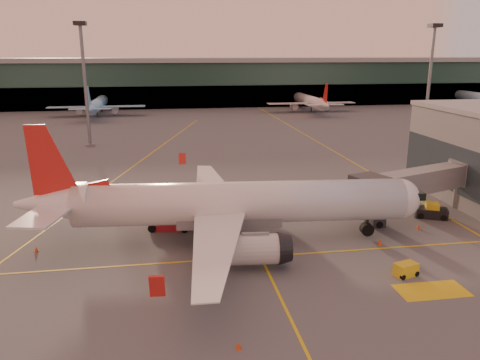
{
  "coord_description": "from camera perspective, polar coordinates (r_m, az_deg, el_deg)",
  "views": [
    {
      "loc": [
        -3.74,
        -36.82,
        19.56
      ],
      "look_at": [
        4.63,
        15.72,
        5.0
      ],
      "focal_mm": 35.0,
      "sensor_mm": 36.0,
      "label": 1
    }
  ],
  "objects": [
    {
      "name": "ground",
      "position": [
        41.86,
        -2.94,
        -12.58
      ],
      "size": [
        600.0,
        600.0,
        0.0
      ],
      "primitive_type": "plane",
      "color": "#4C4F54",
      "rests_on": "ground"
    },
    {
      "name": "taxi_markings",
      "position": [
        83.7,
        -11.25,
        1.49
      ],
      "size": [
        100.12,
        173.0,
        0.01
      ],
      "color": "gold",
      "rests_on": "ground"
    },
    {
      "name": "terminal",
      "position": [
        178.98,
        -8.01,
        11.7
      ],
      "size": [
        400.0,
        20.0,
        17.6
      ],
      "color": "#19382D",
      "rests_on": "ground"
    },
    {
      "name": "mast_west_near",
      "position": [
        104.2,
        -18.43,
        11.96
      ],
      "size": [
        2.4,
        2.4,
        25.6
      ],
      "color": "slate",
      "rests_on": "ground"
    },
    {
      "name": "mast_east_near",
      "position": [
        115.06,
        22.15,
        11.87
      ],
      "size": [
        2.4,
        2.4,
        25.6
      ],
      "color": "slate",
      "rests_on": "ground"
    },
    {
      "name": "distant_aircraft_row",
      "position": [
        157.0,
        -15.43,
        7.6
      ],
      "size": [
        290.0,
        34.0,
        13.0
      ],
      "color": "#90C7F1",
      "rests_on": "ground"
    },
    {
      "name": "main_airplane",
      "position": [
        48.96,
        -1.61,
        -3.03
      ],
      "size": [
        42.44,
        38.28,
        12.8
      ],
      "rotation": [
        0.0,
        0.0,
        -0.08
      ],
      "color": "white",
      "rests_on": "ground"
    },
    {
      "name": "jet_bridge",
      "position": [
        61.16,
        21.78,
        -0.26
      ],
      "size": [
        19.82,
        9.61,
        6.19
      ],
      "color": "slate",
      "rests_on": "ground"
    },
    {
      "name": "catering_truck",
      "position": [
        53.79,
        -8.87,
        -3.27
      ],
      "size": [
        6.24,
        3.57,
        4.57
      ],
      "rotation": [
        0.0,
        0.0,
        -0.17
      ],
      "color": "#AF1924",
      "rests_on": "ground"
    },
    {
      "name": "gpu_cart",
      "position": [
        45.54,
        19.58,
        -10.26
      ],
      "size": [
        2.34,
        1.77,
        1.21
      ],
      "rotation": [
        0.0,
        0.0,
        0.29
      ],
      "color": "gold",
      "rests_on": "ground"
    },
    {
      "name": "pushback_tug",
      "position": [
        61.85,
        22.33,
        -3.58
      ],
      "size": [
        4.11,
        3.23,
        1.87
      ],
      "rotation": [
        0.0,
        0.0,
        -0.41
      ],
      "color": "black",
      "rests_on": "ground"
    },
    {
      "name": "cone_nose",
      "position": [
        57.55,
        20.95,
        -5.35
      ],
      "size": [
        0.42,
        0.42,
        0.53
      ],
      "color": "red",
      "rests_on": "ground"
    },
    {
      "name": "cone_tail",
      "position": [
        52.17,
        -23.58,
        -7.76
      ],
      "size": [
        0.43,
        0.43,
        0.54
      ],
      "color": "red",
      "rests_on": "ground"
    },
    {
      "name": "cone_wing_right",
      "position": [
        33.81,
        -0.14,
        -19.53
      ],
      "size": [
        0.4,
        0.4,
        0.51
      ],
      "color": "red",
      "rests_on": "ground"
    },
    {
      "name": "cone_wing_left",
      "position": [
        66.11,
        -4.8,
        -1.71
      ],
      "size": [
        0.45,
        0.45,
        0.58
      ],
      "color": "red",
      "rests_on": "ground"
    },
    {
      "name": "cone_fwd",
      "position": [
        51.72,
        16.69,
        -7.26
      ],
      "size": [
        0.46,
        0.46,
        0.58
      ],
      "color": "red",
      "rests_on": "ground"
    }
  ]
}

